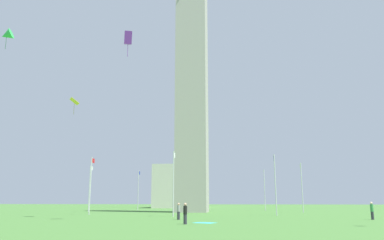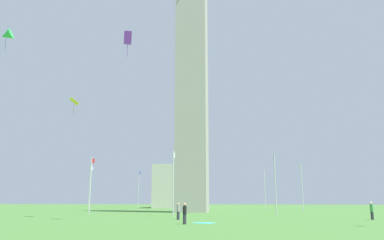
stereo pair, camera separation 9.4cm
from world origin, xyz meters
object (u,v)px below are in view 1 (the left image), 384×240
Objects in this scene: obelisk_monument at (192,75)px; flagpole_w at (302,185)px; kite_green_delta at (7,35)px; person_black_shirt at (185,214)px; flagpole_n at (203,189)px; kite_purple_box at (128,38)px; distant_building at (180,188)px; flagpole_ne at (138,188)px; flagpole_e at (90,186)px; flagpole_s at (173,180)px; flagpole_se at (91,183)px; picnic_blanket_near_first_person at (205,223)px; flagpole_sw at (275,182)px; kite_yellow_diamond at (74,102)px; flagpole_nw at (265,188)px; person_gray_shirt at (179,211)px; person_green_shirt at (372,211)px.

flagpole_w is at bearing -89.81° from obelisk_monument.
kite_green_delta is (-25.27, 18.86, -2.67)m from obelisk_monument.
obelisk_monument is at bearing -0.86° from person_black_shirt.
flagpole_n is 2.77× the size of kite_purple_box.
distant_building reaches higher than flagpole_n.
flagpole_ne is 0.29× the size of distant_building.
flagpole_ne is 1.00× the size of flagpole_e.
flagpole_s is (-17.80, 0.00, -19.38)m from obelisk_monument.
flagpole_s is (-5.23, -12.63, 0.00)m from flagpole_se.
picnic_blanket_near_first_person is (-73.97, -13.99, -5.45)m from distant_building.
kite_purple_box reaches higher than flagpole_sw.
flagpole_e is (-12.63, 5.23, 0.00)m from flagpole_ne.
flagpole_sw is 2.77× the size of kite_purple_box.
flagpole_ne is 32.99m from flagpole_w.
flagpole_n is 32.99m from flagpole_sw.
person_black_shirt is 22.03m from kite_yellow_diamond.
flagpole_nw is 2.77× the size of kite_purple_box.
person_gray_shirt is (-7.12, -1.81, -3.51)m from flagpole_s.
kite_purple_box is 20.39m from picnic_blanket_near_first_person.
flagpole_ne is 35.71m from flagpole_sw.
obelisk_monument is at bearing 180.00° from flagpole_n.
obelisk_monument is 6.00× the size of flagpole_nw.
picnic_blanket_near_first_person is (-7.96, -16.31, -13.47)m from kite_yellow_diamond.
kite_green_delta reaches higher than kite_purple_box.
flagpole_ne is 46.47m from picnic_blanket_near_first_person.
distant_building reaches higher than flagpole_nw.
kite_purple_box is at bearing -175.33° from distant_building.
flagpole_se is 2.77× the size of kite_purple_box.
picnic_blanket_near_first_person is at bearing -101.49° from kite_green_delta.
flagpole_w is at bearing -135.00° from flagpole_n.
picnic_blanket_near_first_person is (-30.17, -22.81, -4.33)m from flagpole_e.
obelisk_monument reaches higher than flagpole_s.
obelisk_monument is at bearing 20.96° from person_gray_shirt.
flagpole_ne is at bearing 45.00° from flagpole_sw.
flagpole_e is 13.67m from flagpole_se.
kite_purple_box reaches higher than flagpole_nw.
person_gray_shirt is at bearing 31.19° from picnic_blanket_near_first_person.
flagpole_sw is at bearing -112.50° from flagpole_e.
kite_purple_box is at bearing 143.25° from flagpole_w.
flagpole_w reaches higher than person_black_shirt.
flagpole_e is 1.00× the size of flagpole_sw.
person_gray_shirt is 0.64× the size of kite_green_delta.
obelisk_monument reaches higher than kite_yellow_diamond.
obelisk_monument is 18.30× the size of kite_green_delta.
kite_yellow_diamond is at bearing 27.65° from person_green_shirt.
flagpole_nw is at bearing -112.50° from flagpole_n.
kite_green_delta reaches higher than flagpole_se.
kite_purple_box reaches higher than flagpole_s.
distant_building is (25.94, 9.03, 1.11)m from flagpole_n.
distant_building is at bearing 11.63° from obelisk_monument.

